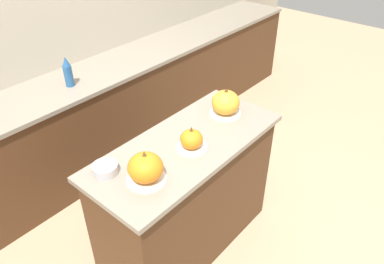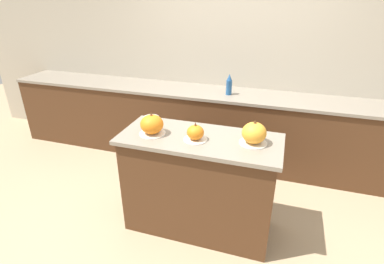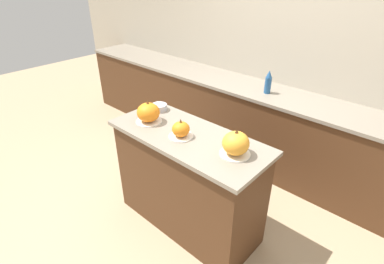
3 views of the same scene
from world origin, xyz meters
TOP-DOWN VIEW (x-y plane):
  - ground_plane at (0.00, 0.00)m, footprint 12.00×12.00m
  - wall_back at (0.00, 1.64)m, footprint 8.00×0.06m
  - kitchen_island at (0.00, 0.00)m, footprint 1.37×0.59m
  - back_counter at (0.00, 1.31)m, footprint 6.00×0.60m
  - pumpkin_cake_left at (-0.41, -0.06)m, footprint 0.23×0.23m
  - pumpkin_cake_center at (-0.02, -0.06)m, footprint 0.20×0.20m
  - pumpkin_cake_right at (0.44, 0.03)m, footprint 0.23×0.23m
  - bottle_tall at (-0.01, 1.26)m, footprint 0.07×0.07m
  - mixing_bowl at (-0.52, 0.16)m, footprint 0.15×0.15m

SIDE VIEW (x-z plane):
  - ground_plane at x=0.00m, z-range 0.00..0.00m
  - back_counter at x=0.00m, z-range 0.00..0.94m
  - kitchen_island at x=0.00m, z-range 0.00..0.96m
  - mixing_bowl at x=-0.52m, z-range 0.95..1.01m
  - pumpkin_cake_center at x=-0.02m, z-range 0.94..1.10m
  - pumpkin_cake_left at x=-0.41m, z-range 0.94..1.14m
  - pumpkin_cake_right at x=0.44m, z-range 0.94..1.15m
  - bottle_tall at x=-0.01m, z-range 0.93..1.18m
  - wall_back at x=0.00m, z-range 0.00..2.50m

